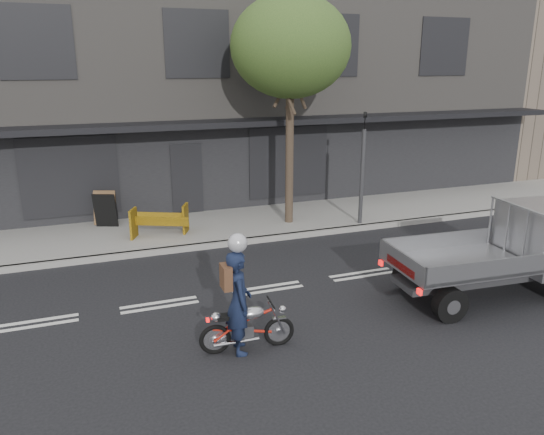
{
  "coord_description": "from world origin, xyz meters",
  "views": [
    {
      "loc": [
        -3.67,
        -10.3,
        4.88
      ],
      "look_at": [
        0.29,
        0.5,
        1.5
      ],
      "focal_mm": 35.0,
      "sensor_mm": 36.0,
      "label": 1
    }
  ],
  "objects": [
    {
      "name": "construction_barrier",
      "position": [
        -1.71,
        4.02,
        0.59
      ],
      "size": [
        1.68,
        1.22,
        0.88
      ],
      "primitive_type": null,
      "rotation": [
        0.0,
        0.0,
        -0.43
      ],
      "color": "#FFB50D",
      "rests_on": "sidewalk"
    },
    {
      "name": "sandwich_board",
      "position": [
        -3.12,
        5.52,
        0.67
      ],
      "size": [
        0.77,
        0.65,
        1.04
      ],
      "primitive_type": null,
      "rotation": [
        0.0,
        0.0,
        -0.37
      ],
      "color": "black",
      "rests_on": "sidewalk"
    },
    {
      "name": "rider",
      "position": [
        -1.35,
        -2.31,
        0.93
      ],
      "size": [
        0.51,
        0.72,
        1.86
      ],
      "primitive_type": "imported",
      "rotation": [
        0.0,
        0.0,
        1.48
      ],
      "color": "#131B35",
      "rests_on": "ground"
    },
    {
      "name": "ground",
      "position": [
        0.0,
        0.0,
        0.0
      ],
      "size": [
        80.0,
        80.0,
        0.0
      ],
      "primitive_type": "plane",
      "color": "black",
      "rests_on": "ground"
    },
    {
      "name": "flatbed_ute",
      "position": [
        5.34,
        -2.05,
        1.15
      ],
      "size": [
        4.44,
        2.05,
        2.01
      ],
      "rotation": [
        0.0,
        0.0,
        -0.07
      ],
      "color": "black",
      "rests_on": "ground"
    },
    {
      "name": "kerb",
      "position": [
        0.0,
        3.1,
        0.07
      ],
      "size": [
        32.0,
        0.2,
        0.15
      ],
      "primitive_type": "cube",
      "color": "gray",
      "rests_on": "ground"
    },
    {
      "name": "motorcycle",
      "position": [
        -1.2,
        -2.31,
        0.45
      ],
      "size": [
        1.71,
        0.5,
        0.88
      ],
      "rotation": [
        0.0,
        0.0,
        -0.09
      ],
      "color": "black",
      "rests_on": "ground"
    },
    {
      "name": "building_main",
      "position": [
        0.0,
        11.3,
        4.0
      ],
      "size": [
        26.0,
        10.0,
        8.0
      ],
      "primitive_type": "cube",
      "color": "slate",
      "rests_on": "ground"
    },
    {
      "name": "street_tree",
      "position": [
        2.2,
        4.2,
        5.28
      ],
      "size": [
        3.4,
        3.4,
        6.74
      ],
      "color": "#382B21",
      "rests_on": "ground"
    },
    {
      "name": "traffic_light_pole",
      "position": [
        4.2,
        3.35,
        1.65
      ],
      "size": [
        0.12,
        0.12,
        3.5
      ],
      "color": "#2D2D30",
      "rests_on": "ground"
    },
    {
      "name": "sidewalk",
      "position": [
        0.0,
        4.7,
        0.07
      ],
      "size": [
        32.0,
        3.2,
        0.15
      ],
      "primitive_type": "cube",
      "color": "gray",
      "rests_on": "ground"
    }
  ]
}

